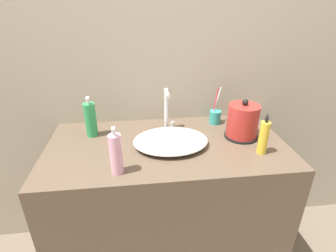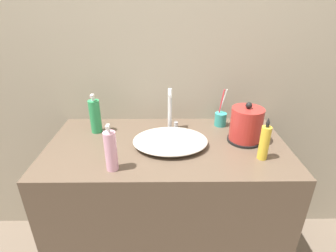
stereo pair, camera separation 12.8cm
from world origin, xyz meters
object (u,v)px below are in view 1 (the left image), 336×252
faucet (167,108)px  electric_kettle (243,122)px  mouthwash_bottle (116,154)px  lotion_bottle (91,120)px  toothbrush_cup (215,116)px  shampoo_bottle (264,137)px

faucet → electric_kettle: (0.38, -0.14, -0.04)m
faucet → mouthwash_bottle: size_ratio=1.10×
electric_kettle → lotion_bottle: (-0.78, 0.11, 0.01)m
faucet → electric_kettle: bearing=-20.4°
toothbrush_cup → faucet: bearing=-170.7°
faucet → mouthwash_bottle: (-0.26, -0.38, -0.03)m
toothbrush_cup → lotion_bottle: 0.70m
electric_kettle → shampoo_bottle: bearing=-77.5°
faucet → toothbrush_cup: faucet is taller
faucet → toothbrush_cup: size_ratio=1.08×
electric_kettle → lotion_bottle: bearing=171.9°
faucet → lotion_bottle: (-0.41, -0.03, -0.03)m
shampoo_bottle → lotion_bottle: bearing=161.3°
toothbrush_cup → shampoo_bottle: toothbrush_cup is taller
shampoo_bottle → mouthwash_bottle: mouthwash_bottle is taller
faucet → lotion_bottle: size_ratio=1.07×
toothbrush_cup → shampoo_bottle: bearing=-70.4°
electric_kettle → mouthwash_bottle: (-0.63, -0.24, 0.01)m
mouthwash_bottle → faucet: bearing=56.3°
electric_kettle → toothbrush_cup: 0.21m
electric_kettle → shampoo_bottle: electric_kettle is taller
electric_kettle → shampoo_bottle: size_ratio=1.04×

